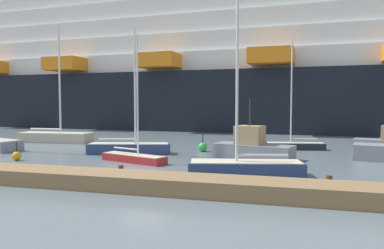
{
  "coord_description": "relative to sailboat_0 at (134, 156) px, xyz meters",
  "views": [
    {
      "loc": [
        7.68,
        -18.2,
        3.68
      ],
      "look_at": [
        0.0,
        9.5,
        1.97
      ],
      "focal_mm": 35.23,
      "sensor_mm": 36.0,
      "label": 1
    }
  ],
  "objects": [
    {
      "name": "sailboat_5",
      "position": [
        -11.74,
        8.72,
        0.17
      ],
      "size": [
        6.92,
        2.37,
        10.59
      ],
      "rotation": [
        0.0,
        0.0,
        0.05
      ],
      "color": "#BCB29E",
      "rests_on": "ground_plane"
    },
    {
      "name": "sailboat_0",
      "position": [
        0.0,
        0.0,
        0.0
      ],
      "size": [
        4.65,
        2.49,
        7.76
      ],
      "rotation": [
        0.0,
        0.0,
        -0.34
      ],
      "color": "maroon",
      "rests_on": "ground_plane"
    },
    {
      "name": "fishing_boat_2",
      "position": [
        6.84,
        3.54,
        0.34
      ],
      "size": [
        5.46,
        3.17,
        3.94
      ],
      "rotation": [
        0.0,
        0.0,
        2.87
      ],
      "color": "gray",
      "rests_on": "ground_plane"
    },
    {
      "name": "cruise_ship",
      "position": [
        7.21,
        32.25,
        8.27
      ],
      "size": [
        138.83,
        28.27,
        26.9
      ],
      "rotation": [
        0.0,
        0.0,
        -0.06
      ],
      "color": "black",
      "rests_on": "ground_plane"
    },
    {
      "name": "channel_buoy_0",
      "position": [
        2.89,
        5.98,
        -0.05
      ],
      "size": [
        0.67,
        0.67,
        1.55
      ],
      "color": "green",
      "rests_on": "ground_plane"
    },
    {
      "name": "sailboat_3",
      "position": [
        9.54,
        9.02,
        0.03
      ],
      "size": [
        4.55,
        1.86,
        8.58
      ],
      "rotation": [
        0.0,
        0.0,
        3.32
      ],
      "color": "black",
      "rests_on": "ground_plane"
    },
    {
      "name": "sailboat_1",
      "position": [
        -1.92,
        3.47,
        0.1
      ],
      "size": [
        5.98,
        2.75,
        8.95
      ],
      "rotation": [
        0.0,
        0.0,
        0.24
      ],
      "color": "navy",
      "rests_on": "ground_plane"
    },
    {
      "name": "channel_buoy_1",
      "position": [
        -7.42,
        -1.35,
        -0.1
      ],
      "size": [
        0.56,
        0.56,
        1.17
      ],
      "color": "orange",
      "rests_on": "ground_plane"
    },
    {
      "name": "dock_pier",
      "position": [
        1.9,
        -6.66,
        -0.05
      ],
      "size": [
        22.42,
        2.14,
        0.8
      ],
      "color": "olive",
      "rests_on": "ground_plane"
    },
    {
      "name": "ground_plane",
      "position": [
        1.9,
        -2.94,
        -0.39
      ],
      "size": [
        600.0,
        600.0,
        0.0
      ],
      "primitive_type": "plane",
      "color": "slate"
    },
    {
      "name": "sailboat_4",
      "position": [
        7.16,
        -2.39,
        0.09
      ],
      "size": [
        5.92,
        2.87,
        9.35
      ],
      "rotation": [
        0.0,
        0.0,
        3.37
      ],
      "color": "navy",
      "rests_on": "ground_plane"
    }
  ]
}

